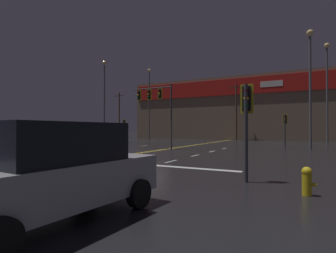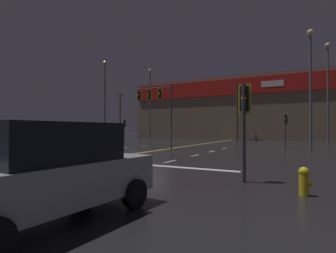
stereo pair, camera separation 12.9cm
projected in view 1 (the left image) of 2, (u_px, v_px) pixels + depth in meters
The scene contains 14 objects.
ground_plane at pixel (153, 151), 21.01m from camera, with size 200.00×200.00×0.00m, color black.
road_markings at pixel (153, 153), 19.56m from camera, with size 12.89×60.00×0.01m.
traffic_signal_median at pixel (155, 99), 23.57m from camera, with size 3.98×0.36×5.72m.
traffic_signal_corner_northwest at pixel (124, 126), 33.85m from camera, with size 0.42×0.36×3.04m.
traffic_signal_corner_southeast at pixel (247, 110), 8.76m from camera, with size 0.42×0.36×3.27m.
traffic_signal_corner_northeast at pixel (285, 123), 25.42m from camera, with size 0.42×0.36×3.25m.
streetlight_near_left at pixel (149, 96), 44.39m from camera, with size 0.56×0.56×12.03m.
streetlight_near_right at pixel (327, 81), 29.08m from camera, with size 0.56×0.56×11.37m.
streetlight_median_approach at pixel (104, 91), 35.06m from camera, with size 0.56×0.56×10.97m.
streetlight_far_right at pixel (310, 74), 22.42m from camera, with size 0.56×0.56×10.32m.
fire_hydrant at pixel (307, 180), 6.90m from camera, with size 0.35×0.26×0.76m.
parked_car at pixel (55, 171), 5.04m from camera, with size 2.28×4.42×1.88m.
building_backdrop at pixel (237, 110), 47.43m from camera, with size 36.68×10.23×10.56m.
utility_pole_row at pixel (233, 110), 41.78m from camera, with size 45.10×0.26×9.95m.
Camera 1 is at (10.75, -18.12, 1.75)m, focal length 28.00 mm.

